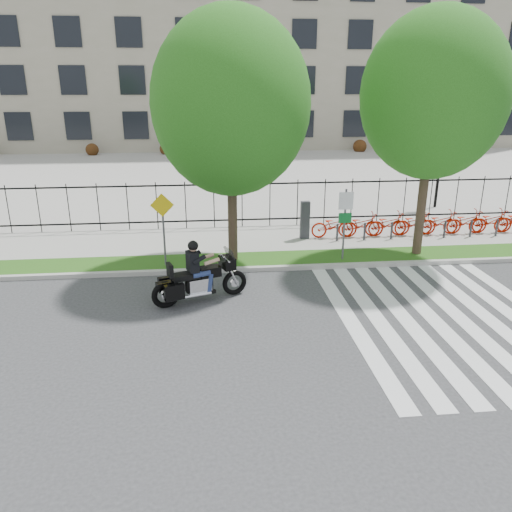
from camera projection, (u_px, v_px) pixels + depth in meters
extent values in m
plane|color=#323134|center=(269.00, 326.00, 13.04)|extent=(120.00, 120.00, 0.00)
cube|color=#ABA8A1|center=(254.00, 269.00, 16.87)|extent=(60.00, 0.20, 0.15)
cube|color=#275715|center=(252.00, 261.00, 17.67)|extent=(60.00, 1.50, 0.15)
cube|color=#A19D96|center=(246.00, 240.00, 20.02)|extent=(60.00, 3.50, 0.15)
cube|color=#A19D96|center=(226.00, 170.00, 36.52)|extent=(80.00, 34.00, 0.10)
cube|color=gray|center=(215.00, 43.00, 52.07)|extent=(60.00, 20.00, 20.00)
cylinder|color=black|center=(439.00, 169.00, 24.64)|extent=(0.14, 0.14, 4.00)
cylinder|color=black|center=(444.00, 130.00, 24.02)|extent=(0.06, 0.70, 0.70)
sphere|color=white|center=(437.00, 128.00, 23.95)|extent=(0.36, 0.36, 0.36)
sphere|color=white|center=(451.00, 128.00, 24.02)|extent=(0.36, 0.36, 0.36)
cylinder|color=#33231C|center=(232.00, 208.00, 16.97)|extent=(0.32, 0.32, 3.73)
ellipsoid|color=#1E5413|center=(231.00, 104.00, 15.86)|extent=(5.11, 5.11, 5.88)
cylinder|color=#33231C|center=(422.00, 198.00, 17.57)|extent=(0.32, 0.32, 4.06)
ellipsoid|color=#1E5413|center=(434.00, 95.00, 16.43)|extent=(4.82, 4.82, 5.54)
cube|color=#2D2D33|center=(305.00, 220.00, 19.74)|extent=(0.35, 0.25, 1.50)
imported|color=#AD1400|center=(334.00, 226.00, 19.94)|extent=(1.86, 0.65, 0.98)
cylinder|color=#2D2D33|center=(337.00, 232.00, 19.52)|extent=(0.08, 0.08, 0.70)
imported|color=#AD1400|center=(361.00, 225.00, 20.05)|extent=(1.86, 0.65, 0.98)
cylinder|color=#2D2D33|center=(365.00, 232.00, 19.62)|extent=(0.08, 0.08, 0.70)
imported|color=#AD1400|center=(387.00, 224.00, 20.16)|extent=(1.86, 0.65, 0.98)
cylinder|color=#2D2D33|center=(392.00, 231.00, 19.73)|extent=(0.08, 0.08, 0.70)
imported|color=#AD1400|center=(414.00, 223.00, 20.26)|extent=(1.86, 0.65, 0.98)
cylinder|color=#2D2D33|center=(418.00, 230.00, 19.84)|extent=(0.08, 0.08, 0.70)
imported|color=#AD1400|center=(440.00, 223.00, 20.37)|extent=(1.86, 0.65, 0.98)
cylinder|color=#2D2D33|center=(445.00, 229.00, 19.95)|extent=(0.08, 0.08, 0.70)
imported|color=#AD1400|center=(465.00, 222.00, 20.48)|extent=(1.86, 0.65, 0.98)
cylinder|color=#2D2D33|center=(471.00, 228.00, 20.05)|extent=(0.08, 0.08, 0.70)
imported|color=#AD1400|center=(491.00, 221.00, 20.58)|extent=(1.86, 0.65, 0.98)
cylinder|color=#2D2D33|center=(497.00, 228.00, 20.16)|extent=(0.08, 0.08, 0.70)
cylinder|color=#59595B|center=(344.00, 225.00, 17.22)|extent=(0.07, 0.07, 2.50)
cube|color=white|center=(346.00, 201.00, 16.90)|extent=(0.50, 0.03, 0.60)
cube|color=#0C6626|center=(345.00, 218.00, 17.10)|extent=(0.45, 0.03, 0.35)
cylinder|color=#59595B|center=(164.00, 231.00, 16.63)|extent=(0.07, 0.07, 2.40)
cube|color=yellow|center=(162.00, 205.00, 16.30)|extent=(0.78, 0.03, 0.78)
torus|color=black|center=(234.00, 283.00, 14.91)|extent=(0.77, 0.39, 0.77)
torus|color=black|center=(166.00, 295.00, 14.05)|extent=(0.82, 0.43, 0.81)
cube|color=black|center=(227.00, 262.00, 14.60)|extent=(0.52, 0.69, 0.33)
cube|color=#26262B|center=(229.00, 254.00, 14.54)|extent=(0.34, 0.58, 0.34)
cube|color=silver|center=(199.00, 285.00, 14.42)|extent=(0.75, 0.58, 0.44)
cube|color=black|center=(210.00, 271.00, 14.43)|extent=(0.70, 0.56, 0.29)
cube|color=black|center=(186.00, 276.00, 14.15)|extent=(0.87, 0.64, 0.16)
cube|color=black|center=(170.00, 270.00, 13.89)|extent=(0.23, 0.39, 0.38)
cube|color=black|center=(174.00, 292.00, 13.78)|extent=(0.58, 0.35, 0.44)
cube|color=black|center=(168.00, 284.00, 14.35)|extent=(0.58, 0.35, 0.44)
cube|color=black|center=(193.00, 262.00, 14.11)|extent=(0.40, 0.51, 0.58)
sphere|color=tan|center=(193.00, 247.00, 13.98)|extent=(0.26, 0.26, 0.26)
sphere|color=black|center=(193.00, 246.00, 13.97)|extent=(0.30, 0.30, 0.30)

